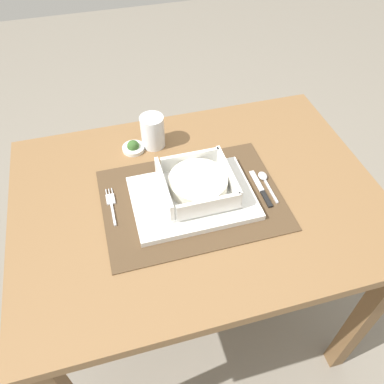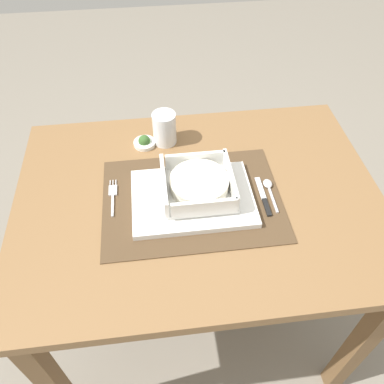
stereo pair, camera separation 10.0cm
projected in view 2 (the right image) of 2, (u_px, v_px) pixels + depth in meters
ground_plane at (197, 313)px, 1.55m from camera, size 6.00×6.00×0.00m
dining_table at (198, 219)px, 1.10m from camera, size 0.97×0.71×0.70m
placemat at (192, 199)px, 1.02m from camera, size 0.46×0.34×0.00m
serving_plate at (193, 198)px, 1.01m from camera, size 0.31×0.22×0.02m
porridge_bowl at (198, 186)px, 0.99m from camera, size 0.18×0.18×0.06m
fork at (113, 195)px, 1.02m from camera, size 0.02×0.13×0.00m
spoon at (269, 187)px, 1.04m from camera, size 0.02×0.12×0.01m
butter_knife at (264, 198)px, 1.01m from camera, size 0.01×0.14×0.01m
drinking_glass at (165, 130)px, 1.15m from camera, size 0.07×0.07×0.10m
condiment_saucer at (144, 142)px, 1.16m from camera, size 0.07×0.07×0.04m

